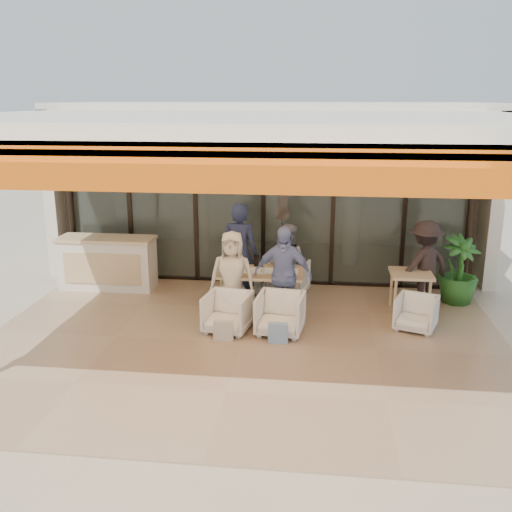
{
  "coord_description": "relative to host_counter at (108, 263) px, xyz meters",
  "views": [
    {
      "loc": [
        1.13,
        -7.92,
        3.61
      ],
      "look_at": [
        0.1,
        0.9,
        1.15
      ],
      "focal_mm": 40.0,
      "sensor_mm": 36.0,
      "label": 1
    }
  ],
  "objects": [
    {
      "name": "potted_palm",
      "position": [
        6.58,
        -0.06,
        0.1
      ],
      "size": [
        0.95,
        0.95,
        1.26
      ],
      "primitive_type": "imported",
      "rotation": [
        0.0,
        0.0,
        0.46
      ],
      "color": "#1E5919",
      "rests_on": "ground"
    },
    {
      "name": "side_table",
      "position": [
        5.65,
        -0.67,
        0.11
      ],
      "size": [
        0.7,
        0.7,
        0.74
      ],
      "color": "#D6B382",
      "rests_on": "ground"
    },
    {
      "name": "terrace_structure",
      "position": [
        2.96,
        -2.56,
        2.72
      ],
      "size": [
        8.0,
        6.0,
        3.4
      ],
      "color": "silver",
      "rests_on": "ground"
    },
    {
      "name": "standing_woman",
      "position": [
        5.91,
        -0.38,
        0.26
      ],
      "size": [
        1.18,
        1.04,
        1.59
      ],
      "primitive_type": "imported",
      "rotation": [
        0.0,
        0.0,
        3.69
      ],
      "color": "black",
      "rests_on": "ground"
    },
    {
      "name": "diner_navy",
      "position": [
        2.66,
        -0.43,
        0.39
      ],
      "size": [
        0.74,
        0.56,
        1.85
      ],
      "primitive_type": "imported",
      "rotation": [
        0.0,
        0.0,
        2.96
      ],
      "color": "#1B1F3C",
      "rests_on": "ground"
    },
    {
      "name": "host_counter",
      "position": [
        0.0,
        0.0,
        0.0
      ],
      "size": [
        1.85,
        0.65,
        1.04
      ],
      "color": "silver",
      "rests_on": "ground"
    },
    {
      "name": "interior_block",
      "position": [
        2.97,
        3.02,
        1.7
      ],
      "size": [
        9.05,
        3.62,
        3.52
      ],
      "color": "silver",
      "rests_on": "ground"
    },
    {
      "name": "terrace_floor",
      "position": [
        2.96,
        -2.3,
        -0.53
      ],
      "size": [
        8.0,
        6.0,
        0.01
      ],
      "primitive_type": "cube",
      "color": "tan",
      "rests_on": "ground"
    },
    {
      "name": "dining_table",
      "position": [
        3.07,
        -0.87,
        0.16
      ],
      "size": [
        1.5,
        0.9,
        0.93
      ],
      "color": "#D6B382",
      "rests_on": "ground"
    },
    {
      "name": "chair_far_left",
      "position": [
        2.66,
        0.07,
        -0.21
      ],
      "size": [
        0.73,
        0.7,
        0.64
      ],
      "primitive_type": "imported",
      "rotation": [
        0.0,
        0.0,
        3.37
      ],
      "color": "white",
      "rests_on": "ground"
    },
    {
      "name": "tote_bag_blue",
      "position": [
        3.5,
        -2.23,
        -0.36
      ],
      "size": [
        0.3,
        0.1,
        0.34
      ],
      "primitive_type": "cube",
      "color": "#99BFD8",
      "rests_on": "ground"
    },
    {
      "name": "side_chair",
      "position": [
        5.65,
        -1.42,
        -0.22
      ],
      "size": [
        0.77,
        0.75,
        0.63
      ],
      "primitive_type": "imported",
      "rotation": [
        0.0,
        0.0,
        -0.35
      ],
      "color": "white",
      "rests_on": "ground"
    },
    {
      "name": "diner_cream",
      "position": [
        2.66,
        -1.33,
        0.23
      ],
      "size": [
        0.75,
        0.49,
        1.53
      ],
      "primitive_type": "imported",
      "rotation": [
        0.0,
        0.0,
        0.0
      ],
      "color": "beige",
      "rests_on": "ground"
    },
    {
      "name": "diner_grey",
      "position": [
        3.5,
        -0.43,
        0.22
      ],
      "size": [
        0.84,
        0.73,
        1.49
      ],
      "primitive_type": "imported",
      "rotation": [
        0.0,
        0.0,
        2.89
      ],
      "color": "#5C5C60",
      "rests_on": "ground"
    },
    {
      "name": "chair_near_left",
      "position": [
        2.66,
        -1.83,
        -0.18
      ],
      "size": [
        0.79,
        0.75,
        0.71
      ],
      "primitive_type": "imported",
      "rotation": [
        0.0,
        0.0,
        -0.17
      ],
      "color": "white",
      "rests_on": "ground"
    },
    {
      "name": "ground",
      "position": [
        2.96,
        -2.3,
        -0.53
      ],
      "size": [
        70.0,
        70.0,
        0.0
      ],
      "primitive_type": "plane",
      "color": "#C6B293",
      "rests_on": "ground"
    },
    {
      "name": "diner_periwinkle",
      "position": [
        3.5,
        -1.33,
        0.29
      ],
      "size": [
        1.0,
        0.49,
        1.64
      ],
      "primitive_type": "imported",
      "rotation": [
        0.0,
        0.0,
        -0.1
      ],
      "color": "#758CC3",
      "rests_on": "ground"
    },
    {
      "name": "tote_bag_cream",
      "position": [
        2.66,
        -2.23,
        -0.36
      ],
      "size": [
        0.3,
        0.1,
        0.34
      ],
      "primitive_type": "cube",
      "color": "silver",
      "rests_on": "ground"
    },
    {
      "name": "glass_storefront",
      "position": [
        2.96,
        0.7,
        1.07
      ],
      "size": [
        8.08,
        0.1,
        3.2
      ],
      "color": "#9EADA3",
      "rests_on": "ground"
    },
    {
      "name": "chair_far_right",
      "position": [
        3.5,
        0.07,
        -0.17
      ],
      "size": [
        0.84,
        0.81,
        0.73
      ],
      "primitive_type": "imported",
      "rotation": [
        0.0,
        0.0,
        2.9
      ],
      "color": "white",
      "rests_on": "ground"
    },
    {
      "name": "chair_near_right",
      "position": [
        3.5,
        -1.83,
        -0.17
      ],
      "size": [
        0.78,
        0.74,
        0.73
      ],
      "primitive_type": "imported",
      "rotation": [
        0.0,
        0.0,
        -0.11
      ],
      "color": "white",
      "rests_on": "ground"
    }
  ]
}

